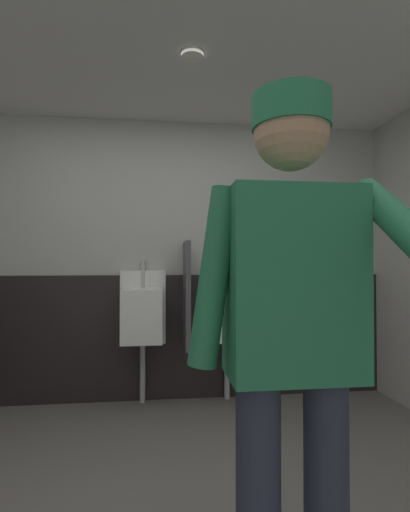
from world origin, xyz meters
name	(u,v)px	position (x,y,z in m)	size (l,w,h in m)	color
wall_back	(160,259)	(0.00, 1.83, 1.26)	(4.72, 0.12, 2.51)	#B2B2AD
wainscot_band_back	(160,337)	(0.00, 1.75, 0.55)	(4.12, 0.03, 1.11)	black
downlight_far	(192,55)	(0.19, 0.62, 2.50)	(0.14, 0.14, 0.03)	white
urinal_left	(142,314)	(-0.15, 1.61, 0.78)	(0.40, 0.34, 1.24)	white
urinal_middle	(229,313)	(0.60, 1.61, 0.78)	(0.40, 0.34, 1.24)	white
privacy_divider_panel	(187,294)	(0.22, 1.54, 0.95)	(0.04, 0.40, 0.90)	#4C4C51
person	(293,319)	(0.41, -0.53, 1.04)	(0.62, 0.60, 1.75)	#2D3342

